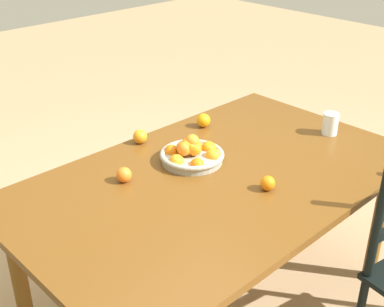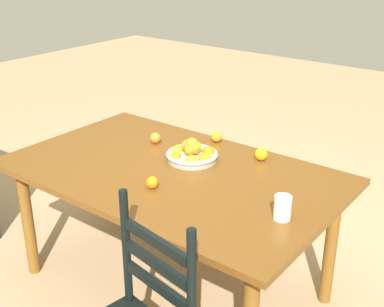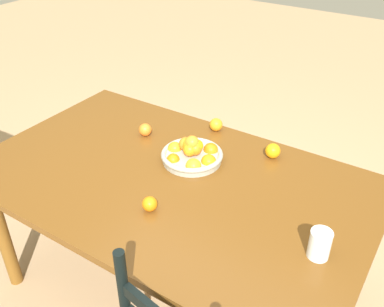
{
  "view_description": "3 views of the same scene",
  "coord_description": "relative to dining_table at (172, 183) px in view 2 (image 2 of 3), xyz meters",
  "views": [
    {
      "loc": [
        1.4,
        1.31,
        1.86
      ],
      "look_at": [
        -0.01,
        -0.17,
        0.8
      ],
      "focal_mm": 47.89,
      "sensor_mm": 36.0,
      "label": 1
    },
    {
      "loc": [
        -1.58,
        1.87,
        1.89
      ],
      "look_at": [
        -0.01,
        -0.17,
        0.8
      ],
      "focal_mm": 47.19,
      "sensor_mm": 36.0,
      "label": 2
    },
    {
      "loc": [
        -0.94,
        1.26,
        1.89
      ],
      "look_at": [
        -0.01,
        -0.17,
        0.8
      ],
      "focal_mm": 40.6,
      "sensor_mm": 36.0,
      "label": 3
    }
  ],
  "objects": [
    {
      "name": "orange_loose_1",
      "position": [
        0.04,
        -0.48,
        0.11
      ],
      "size": [
        0.07,
        0.07,
        0.07
      ],
      "primitive_type": "sphere",
      "color": "orange",
      "rests_on": "dining_table"
    },
    {
      "name": "drinking_glass",
      "position": [
        -0.72,
        0.1,
        0.14
      ],
      "size": [
        0.08,
        0.08,
        0.11
      ],
      "primitive_type": "cylinder",
      "color": "silver",
      "rests_on": "dining_table"
    },
    {
      "name": "fruit_bowl",
      "position": [
        -0.01,
        -0.17,
        0.12
      ],
      "size": [
        0.29,
        0.29,
        0.14
      ],
      "color": "#9C9C8C",
      "rests_on": "dining_table"
    },
    {
      "name": "orange_loose_0",
      "position": [
        -0.32,
        -0.4,
        0.12
      ],
      "size": [
        0.07,
        0.07,
        0.07
      ],
      "primitive_type": "sphere",
      "color": "orange",
      "rests_on": "dining_table"
    },
    {
      "name": "dining_table",
      "position": [
        0.0,
        0.0,
        0.0
      ],
      "size": [
        1.77,
        1.08,
        0.76
      ],
      "color": "brown",
      "rests_on": "ground"
    },
    {
      "name": "ground_plane",
      "position": [
        0.0,
        0.0,
        -0.67
      ],
      "size": [
        12.0,
        12.0,
        0.0
      ],
      "primitive_type": "plane",
      "color": "tan"
    },
    {
      "name": "orange_loose_3",
      "position": [
        -0.06,
        0.23,
        0.11
      ],
      "size": [
        0.06,
        0.06,
        0.06
      ],
      "primitive_type": "sphere",
      "color": "orange",
      "rests_on": "dining_table"
    },
    {
      "name": "orange_loose_2",
      "position": [
        0.32,
        -0.23,
        0.11
      ],
      "size": [
        0.07,
        0.07,
        0.07
      ],
      "primitive_type": "sphere",
      "color": "orange",
      "rests_on": "dining_table"
    }
  ]
}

